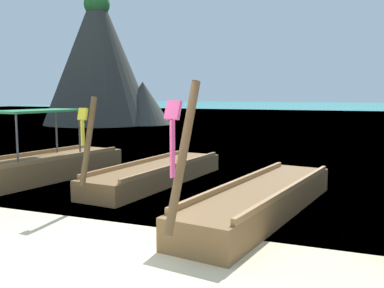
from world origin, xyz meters
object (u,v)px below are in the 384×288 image
karst_rock (101,58)px  longtail_boat_yellow_ribbon (157,174)px  longtail_boat_pink_ribbon (262,200)px  longtail_boat_red_ribbon (13,172)px

karst_rock → longtail_boat_yellow_ribbon: bearing=-53.2°
longtail_boat_yellow_ribbon → longtail_boat_pink_ribbon: (3.19, -1.85, 0.03)m
longtail_boat_red_ribbon → karst_rock: karst_rock is taller
longtail_boat_red_ribbon → longtail_boat_yellow_ribbon: size_ratio=1.35×
longtail_boat_pink_ribbon → karst_rock: 27.07m
longtail_boat_yellow_ribbon → karst_rock: 23.70m
longtail_boat_red_ribbon → longtail_boat_pink_ribbon: longtail_boat_red_ribbon is taller
longtail_boat_pink_ribbon → karst_rock: (-17.11, 20.43, 4.77)m
longtail_boat_yellow_ribbon → longtail_boat_pink_ribbon: size_ratio=0.90×
longtail_boat_red_ribbon → karst_rock: 23.38m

